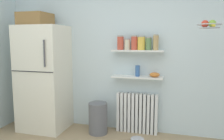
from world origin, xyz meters
TOP-DOWN VIEW (x-y plane):
  - back_wall at (0.00, 2.05)m, footprint 7.04×0.10m
  - refrigerator at (-1.47, 1.68)m, footprint 0.74×0.67m
  - radiator at (0.06, 1.92)m, footprint 0.66×0.12m
  - wall_shelf_lower at (0.06, 1.89)m, footprint 0.80×0.22m
  - wall_shelf_upper at (0.06, 1.89)m, footprint 0.80×0.22m
  - storage_jar_0 at (-0.21, 1.89)m, footprint 0.10×0.10m
  - storage_jar_1 at (-0.10, 1.89)m, footprint 0.09×0.09m
  - storage_jar_2 at (0.01, 1.89)m, footprint 0.10×0.10m
  - storage_jar_3 at (0.12, 1.89)m, footprint 0.12×0.12m
  - storage_jar_4 at (0.22, 1.89)m, footprint 0.09×0.09m
  - storage_jar_5 at (0.33, 1.89)m, footprint 0.08×0.08m
  - vase at (0.06, 1.89)m, footprint 0.07×0.07m
  - shelf_bowl at (0.33, 1.89)m, footprint 0.16×0.16m
  - trash_bin at (-0.53, 1.71)m, footprint 0.30×0.30m
  - pet_food_bowl at (0.13, 1.56)m, footprint 0.20×0.20m
  - hanging_fruit_basket at (1.01, 1.45)m, footprint 0.29×0.29m

SIDE VIEW (x-z plane):
  - pet_food_bowl at x=0.13m, z-range 0.00..0.05m
  - trash_bin at x=-0.53m, z-range 0.00..0.50m
  - radiator at x=0.06m, z-range 0.00..0.64m
  - refrigerator at x=-1.47m, z-range -0.06..1.87m
  - wall_shelf_lower at x=0.06m, z-range 0.90..0.93m
  - shelf_bowl at x=0.33m, z-range 0.93..1.00m
  - vase at x=0.06m, z-range 0.93..1.10m
  - back_wall at x=0.00m, z-range 0.00..2.60m
  - wall_shelf_upper at x=0.06m, z-range 1.31..1.34m
  - storage_jar_1 at x=-0.10m, z-range 1.33..1.51m
  - storage_jar_4 at x=0.22m, z-range 1.33..1.53m
  - storage_jar_3 at x=0.12m, z-range 1.33..1.55m
  - storage_jar_0 at x=-0.21m, z-range 1.33..1.56m
  - storage_jar_2 at x=0.01m, z-range 1.33..1.56m
  - storage_jar_5 at x=0.33m, z-range 1.33..1.57m
  - hanging_fruit_basket at x=1.01m, z-range 1.62..1.73m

